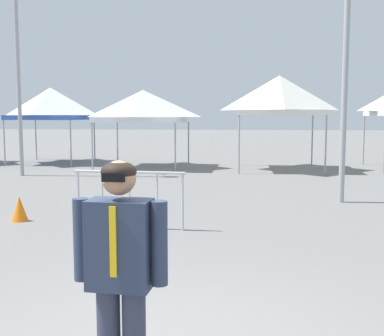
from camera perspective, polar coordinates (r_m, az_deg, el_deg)
The scene contains 7 objects.
canopy_tent_center at distance 22.18m, azimuth -16.47°, elevation 7.35°, with size 3.15×3.15×3.32m.
canopy_tent_behind_right at distance 19.42m, azimuth -5.83°, elevation 7.34°, with size 3.48×3.48×3.11m.
canopy_tent_far_right at distance 18.90m, azimuth 10.35°, elevation 8.49°, with size 3.26×3.26×3.62m.
person_foreground at distance 3.30m, azimuth -8.54°, elevation -12.09°, with size 0.65×0.28×1.78m.
light_pole_opposite_side at distance 17.91m, azimuth -20.16°, elevation 14.67°, with size 0.36×0.36×8.52m.
crowd_barrier_mid_lot at distance 8.87m, azimuth -7.47°, elevation -2.39°, with size 2.10×0.19×1.08m.
traffic_cone_lot_center at distance 10.08m, azimuth -19.86°, elevation -4.57°, with size 0.32×0.32×0.50m, color orange.
Camera 1 is at (0.67, -3.98, 2.06)m, focal length 44.76 mm.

